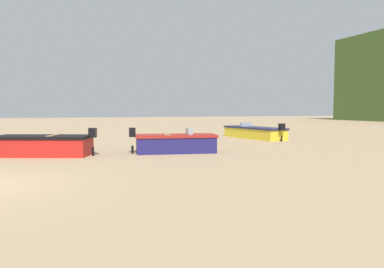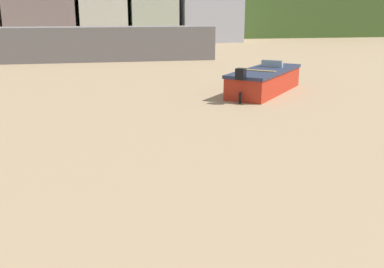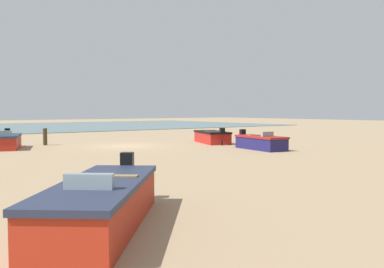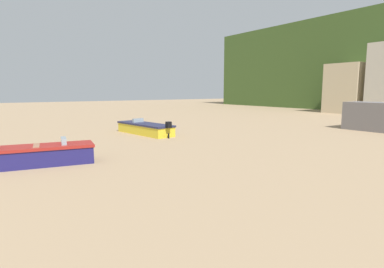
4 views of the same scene
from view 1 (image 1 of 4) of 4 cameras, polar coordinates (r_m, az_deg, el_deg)
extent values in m
cube|color=navy|center=(16.65, -2.51, -1.68)|extent=(1.88, 3.66, 0.70)
cube|color=maroon|center=(16.62, -2.51, -0.28)|extent=(1.98, 3.77, 0.12)
cube|color=black|center=(16.46, -9.17, 0.27)|extent=(0.36, 0.33, 0.40)
cylinder|color=black|center=(16.52, -9.14, -2.38)|extent=(0.12, 0.12, 0.35)
cube|color=#8C9EA8|center=(16.70, -0.44, 0.43)|extent=(0.81, 0.33, 0.28)
cube|color=#99664B|center=(16.56, -4.01, -0.12)|extent=(1.14, 0.42, 0.08)
cube|color=red|center=(16.73, -21.86, -1.88)|extent=(2.76, 4.09, 0.73)
cube|color=black|center=(16.69, -21.89, -0.42)|extent=(2.87, 4.21, 0.12)
cube|color=black|center=(15.99, -15.02, 0.20)|extent=(0.40, 0.38, 0.40)
cylinder|color=black|center=(16.06, -14.97, -2.61)|extent=(0.13, 0.13, 0.37)
cube|color=#906B4C|center=(16.51, -20.38, -0.25)|extent=(1.28, 0.68, 0.08)
cube|color=gold|center=(25.21, 9.50, 0.08)|extent=(5.28, 2.06, 0.65)
cube|color=#232542|center=(25.19, 9.51, 0.95)|extent=(5.39, 2.15, 0.12)
cube|color=black|center=(23.04, 13.63, 1.08)|extent=(0.32, 0.35, 0.40)
cylinder|color=black|center=(23.09, 13.60, -0.72)|extent=(0.11, 0.11, 0.32)
cube|color=#8C9EA8|center=(25.90, 8.32, 1.49)|extent=(0.31, 0.86, 0.28)
camera|label=2|loc=(7.75, -37.03, 12.47)|focal=41.50mm
camera|label=3|loc=(22.42, 76.51, 1.91)|focal=38.92mm
camera|label=4|loc=(3.36, 37.45, 23.10)|focal=29.39mm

